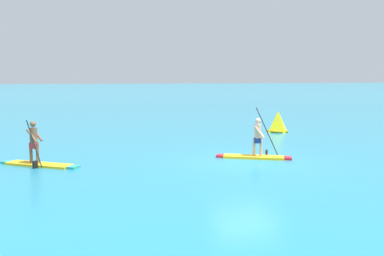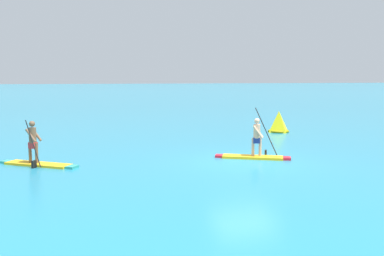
# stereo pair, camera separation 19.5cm
# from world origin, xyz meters

# --- Properties ---
(ground) EXTENTS (440.00, 440.00, 0.00)m
(ground) POSITION_xyz_m (0.00, 0.00, 0.00)
(ground) COLOR teal
(paddleboarder_near_left) EXTENTS (2.82, 2.17, 1.75)m
(paddleboarder_near_left) POSITION_xyz_m (-7.51, 1.58, 0.37)
(paddleboarder_near_left) COLOR yellow
(paddleboarder_near_left) RESTS_ON ground
(paddleboarder_mid_center) EXTENTS (2.79, 1.73, 2.03)m
(paddleboarder_mid_center) POSITION_xyz_m (0.64, 0.54, 0.36)
(paddleboarder_mid_center) COLOR yellow
(paddleboarder_mid_center) RESTS_ON ground
(race_marker_buoy) EXTENTS (1.22, 1.22, 1.24)m
(race_marker_buoy) POSITION_xyz_m (5.44, 7.54, 0.55)
(race_marker_buoy) COLOR yellow
(race_marker_buoy) RESTS_ON ground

